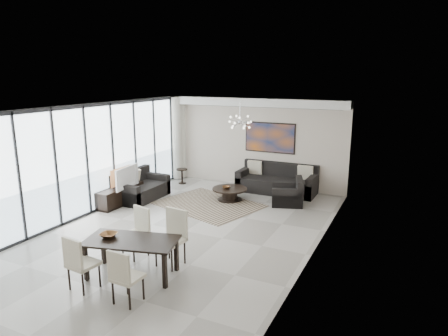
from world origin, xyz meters
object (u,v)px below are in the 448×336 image
Objects in this scene: television at (124,177)px; sofa_main at (277,183)px; coffee_table at (230,193)px; tv_console at (120,195)px; dining_table at (131,244)px.

sofa_main is at bearing -54.01° from television.
coffee_table is 0.42× the size of sofa_main.
coffee_table is 3.08m from television.
tv_console is at bearing 89.91° from television.
dining_table is at bearing -86.68° from coffee_table.
sofa_main is 4.70m from television.
television is 0.58× the size of dining_table.
sofa_main is 4.80m from tv_console.
sofa_main is 2.32× the size of television.
sofa_main reaches higher than coffee_table.
television is at bearing -146.54° from coffee_table.
tv_console is (-2.68, -1.68, 0.05)m from coffee_table.
television is (0.16, 0.01, 0.56)m from tv_console.
sofa_main is 1.34× the size of dining_table.
sofa_main reaches higher than dining_table.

